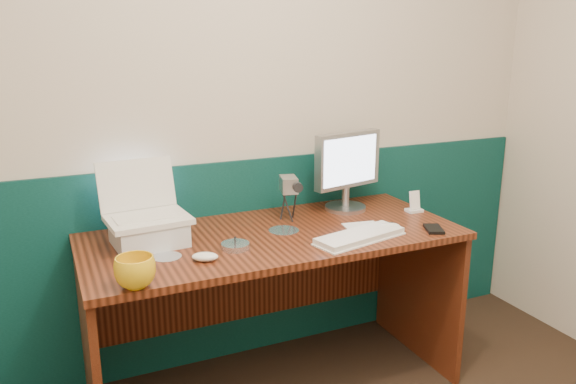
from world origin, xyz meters
name	(u,v)px	position (x,y,z in m)	size (l,w,h in m)	color
back_wall	(218,108)	(0.00, 1.75, 1.25)	(3.50, 0.04, 2.50)	beige
wainscot	(223,263)	(0.00, 1.74, 0.50)	(3.48, 0.02, 1.00)	#062D2D
desk	(274,313)	(0.12, 1.38, 0.38)	(1.60, 0.70, 0.75)	black
laptop_riser	(149,233)	(-0.39, 1.46, 0.80)	(0.27, 0.23, 0.09)	silver
laptop	(146,190)	(-0.39, 1.46, 0.98)	(0.31, 0.24, 0.26)	silver
monitor	(346,172)	(0.57, 1.56, 0.94)	(0.37, 0.11, 0.37)	#A1A1A5
keyboard	(360,237)	(0.41, 1.16, 0.76)	(0.40, 0.13, 0.02)	white
mouse_right	(389,227)	(0.59, 1.21, 0.77)	(0.10, 0.06, 0.03)	white
mouse_left	(205,257)	(-0.24, 1.20, 0.77)	(0.10, 0.06, 0.03)	white
mug	(135,272)	(-0.51, 1.07, 0.80)	(0.14, 0.14, 0.11)	gold
camcorder	(289,198)	(0.25, 1.53, 0.85)	(0.09, 0.13, 0.21)	#B5B4B9
cd_spindle	(235,246)	(-0.09, 1.27, 0.76)	(0.11, 0.11, 0.02)	silver
cd_loose_a	(167,257)	(-0.36, 1.30, 0.75)	(0.11, 0.11, 0.00)	silver
cd_loose_b	(284,230)	(0.17, 1.40, 0.75)	(0.13, 0.13, 0.00)	silver
pen	(380,224)	(0.59, 1.29, 0.75)	(0.01, 0.01, 0.13)	black
papers	(362,226)	(0.51, 1.31, 0.75)	(0.16, 0.10, 0.00)	white
dock	(414,210)	(0.86, 1.39, 0.76)	(0.07, 0.06, 0.01)	silver
music_player	(415,200)	(0.86, 1.39, 0.81)	(0.05, 0.01, 0.09)	white
pda	(434,229)	(0.77, 1.13, 0.76)	(0.07, 0.12, 0.01)	black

